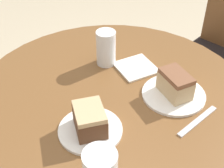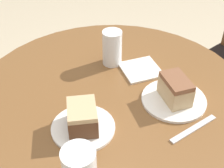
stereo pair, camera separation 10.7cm
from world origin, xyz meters
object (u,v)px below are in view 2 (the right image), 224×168
cake_slice_near (175,89)px  plate_near (174,100)px  plate_far (83,128)px  cake_slice_far (82,117)px  glass_lemonade (112,50)px

cake_slice_near → plate_near: bearing=0.0°
plate_far → plate_near: bearing=82.2°
cake_slice_far → glass_lemonade: size_ratio=0.97×
plate_near → cake_slice_far: bearing=-97.8°
plate_far → cake_slice_near: size_ratio=1.51×
plate_near → cake_slice_near: 0.05m
plate_far → cake_slice_far: bearing=-63.4°
cake_slice_far → glass_lemonade: glass_lemonade is taller
glass_lemonade → cake_slice_near: bearing=11.5°
cake_slice_far → plate_near: bearing=82.2°
plate_far → cake_slice_near: bearing=82.2°
plate_near → cake_slice_near: (0.00, 0.00, 0.05)m
plate_near → glass_lemonade: (-0.30, -0.06, 0.06)m
cake_slice_near → cake_slice_far: 0.33m
plate_far → glass_lemonade: bearing=134.8°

